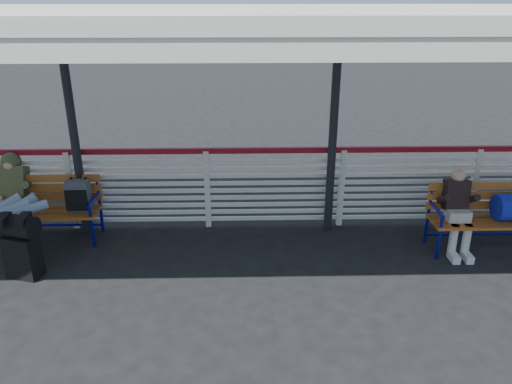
{
  "coord_description": "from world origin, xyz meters",
  "views": [
    {
      "loc": [
        0.55,
        -4.99,
        3.34
      ],
      "look_at": [
        0.7,
        1.0,
        0.92
      ],
      "focal_mm": 35.0,
      "sensor_mm": 36.0,
      "label": 1
    }
  ],
  "objects_px": {
    "luggage_stack": "(20,244)",
    "companion_person": "(458,210)",
    "bench_left": "(48,201)",
    "traveler_man": "(12,203)",
    "bench_right": "(508,209)"
  },
  "relations": [
    {
      "from": "luggage_stack",
      "to": "companion_person",
      "type": "bearing_deg",
      "value": 22.74
    },
    {
      "from": "luggage_stack",
      "to": "bench_left",
      "type": "distance_m",
      "value": 1.04
    },
    {
      "from": "traveler_man",
      "to": "companion_person",
      "type": "distance_m",
      "value": 5.98
    },
    {
      "from": "traveler_man",
      "to": "companion_person",
      "type": "relative_size",
      "value": 1.43
    },
    {
      "from": "luggage_stack",
      "to": "bench_left",
      "type": "xyz_separation_m",
      "value": [
        -0.02,
        1.03,
        0.13
      ]
    },
    {
      "from": "luggage_stack",
      "to": "bench_right",
      "type": "distance_m",
      "value": 6.34
    },
    {
      "from": "luggage_stack",
      "to": "companion_person",
      "type": "relative_size",
      "value": 0.73
    },
    {
      "from": "bench_left",
      "to": "bench_right",
      "type": "xyz_separation_m",
      "value": [
        6.33,
        -0.49,
        0.02
      ]
    },
    {
      "from": "bench_left",
      "to": "bench_right",
      "type": "distance_m",
      "value": 6.35
    },
    {
      "from": "luggage_stack",
      "to": "traveler_man",
      "type": "height_order",
      "value": "traveler_man"
    },
    {
      "from": "bench_left",
      "to": "traveler_man",
      "type": "height_order",
      "value": "traveler_man"
    },
    {
      "from": "luggage_stack",
      "to": "traveler_man",
      "type": "bearing_deg",
      "value": 133.93
    },
    {
      "from": "bench_right",
      "to": "traveler_man",
      "type": "bearing_deg",
      "value": 178.79
    },
    {
      "from": "luggage_stack",
      "to": "bench_right",
      "type": "relative_size",
      "value": 0.47
    },
    {
      "from": "companion_person",
      "to": "luggage_stack",
      "type": "bearing_deg",
      "value": -174.48
    }
  ]
}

